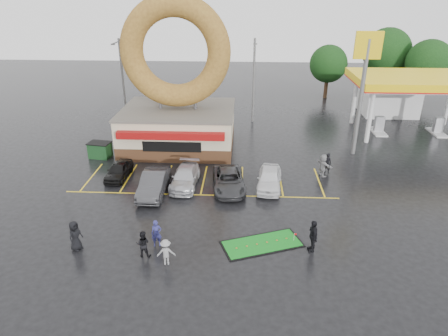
{
  "coord_description": "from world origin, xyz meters",
  "views": [
    {
      "loc": [
        3.05,
        -22.1,
        13.85
      ],
      "look_at": [
        1.72,
        3.4,
        2.2
      ],
      "focal_mm": 32.0,
      "sensor_mm": 36.0,
      "label": 1
    }
  ],
  "objects_px": {
    "streetlight_left": "(123,80)",
    "car_black": "(119,170)",
    "shell_sign": "(365,72)",
    "dumpster": "(100,150)",
    "car_dgrey": "(154,183)",
    "car_grey": "(229,180)",
    "person_blue": "(157,233)",
    "streetlight_mid": "(254,79)",
    "putting_green": "(262,244)",
    "gas_station": "(404,91)",
    "streetlight_right": "(365,78)",
    "donut_shop": "(177,100)",
    "person_cameraman": "(313,236)",
    "car_silver": "(185,177)",
    "car_white": "(269,178)"
  },
  "relations": [
    {
      "from": "car_black",
      "to": "car_dgrey",
      "type": "relative_size",
      "value": 0.76
    },
    {
      "from": "car_dgrey",
      "to": "car_white",
      "type": "xyz_separation_m",
      "value": [
        8.45,
        1.36,
        -0.05
      ]
    },
    {
      "from": "donut_shop",
      "to": "streetlight_left",
      "type": "distance_m",
      "value": 9.87
    },
    {
      "from": "person_cameraman",
      "to": "putting_green",
      "type": "distance_m",
      "value": 3.01
    },
    {
      "from": "donut_shop",
      "to": "person_cameraman",
      "type": "bearing_deg",
      "value": -57.56
    },
    {
      "from": "car_silver",
      "to": "car_white",
      "type": "xyz_separation_m",
      "value": [
        6.36,
        -0.02,
        0.08
      ]
    },
    {
      "from": "donut_shop",
      "to": "car_grey",
      "type": "relative_size",
      "value": 2.73
    },
    {
      "from": "shell_sign",
      "to": "car_dgrey",
      "type": "height_order",
      "value": "shell_sign"
    },
    {
      "from": "car_dgrey",
      "to": "car_grey",
      "type": "bearing_deg",
      "value": 10.9
    },
    {
      "from": "person_cameraman",
      "to": "dumpster",
      "type": "xyz_separation_m",
      "value": [
        -16.69,
        12.88,
        -0.33
      ]
    },
    {
      "from": "shell_sign",
      "to": "person_blue",
      "type": "bearing_deg",
      "value": -134.9
    },
    {
      "from": "streetlight_right",
      "to": "car_black",
      "type": "xyz_separation_m",
      "value": [
        -22.75,
        -15.96,
        -4.16
      ]
    },
    {
      "from": "car_dgrey",
      "to": "person_blue",
      "type": "relative_size",
      "value": 2.9
    },
    {
      "from": "streetlight_mid",
      "to": "person_blue",
      "type": "distance_m",
      "value": 24.87
    },
    {
      "from": "dumpster",
      "to": "shell_sign",
      "type": "bearing_deg",
      "value": 14.74
    },
    {
      "from": "gas_station",
      "to": "car_dgrey",
      "type": "bearing_deg",
      "value": -143.36
    },
    {
      "from": "car_grey",
      "to": "donut_shop",
      "type": "bearing_deg",
      "value": 114.45
    },
    {
      "from": "person_cameraman",
      "to": "putting_green",
      "type": "bearing_deg",
      "value": -106.17
    },
    {
      "from": "gas_station",
      "to": "person_cameraman",
      "type": "distance_m",
      "value": 27.25
    },
    {
      "from": "car_dgrey",
      "to": "car_grey",
      "type": "xyz_separation_m",
      "value": [
        5.41,
        0.99,
        -0.11
      ]
    },
    {
      "from": "streetlight_left",
      "to": "car_black",
      "type": "distance_m",
      "value": 14.92
    },
    {
      "from": "streetlight_right",
      "to": "streetlight_mid",
      "type": "bearing_deg",
      "value": -175.24
    },
    {
      "from": "car_grey",
      "to": "car_black",
      "type": "bearing_deg",
      "value": 164.44
    },
    {
      "from": "gas_station",
      "to": "putting_green",
      "type": "distance_m",
      "value": 28.48
    },
    {
      "from": "donut_shop",
      "to": "streetlight_right",
      "type": "distance_m",
      "value": 21.0
    },
    {
      "from": "gas_station",
      "to": "car_silver",
      "type": "xyz_separation_m",
      "value": [
        -21.32,
        -16.03,
        -3.03
      ]
    },
    {
      "from": "gas_station",
      "to": "streetlight_left",
      "type": "distance_m",
      "value": 30.04
    },
    {
      "from": "gas_station",
      "to": "car_black",
      "type": "bearing_deg",
      "value": -150.75
    },
    {
      "from": "car_silver",
      "to": "car_white",
      "type": "distance_m",
      "value": 6.36
    },
    {
      "from": "streetlight_left",
      "to": "car_silver",
      "type": "bearing_deg",
      "value": -59.95
    },
    {
      "from": "streetlight_mid",
      "to": "dumpster",
      "type": "relative_size",
      "value": 5.0
    },
    {
      "from": "streetlight_right",
      "to": "dumpster",
      "type": "distance_m",
      "value": 28.55
    },
    {
      "from": "gas_station",
      "to": "shell_sign",
      "type": "distance_m",
      "value": 11.93
    },
    {
      "from": "streetlight_left",
      "to": "car_silver",
      "type": "distance_m",
      "value": 17.82
    },
    {
      "from": "car_white",
      "to": "person_cameraman",
      "type": "distance_m",
      "value": 8.06
    },
    {
      "from": "streetlight_left",
      "to": "car_dgrey",
      "type": "height_order",
      "value": "streetlight_left"
    },
    {
      "from": "car_grey",
      "to": "dumpster",
      "type": "height_order",
      "value": "car_grey"
    },
    {
      "from": "gas_station",
      "to": "person_blue",
      "type": "distance_m",
      "value": 32.49
    },
    {
      "from": "putting_green",
      "to": "car_silver",
      "type": "bearing_deg",
      "value": 126.95
    },
    {
      "from": "streetlight_right",
      "to": "person_cameraman",
      "type": "bearing_deg",
      "value": -109.74
    },
    {
      "from": "streetlight_mid",
      "to": "putting_green",
      "type": "distance_m",
      "value": 23.91
    },
    {
      "from": "donut_shop",
      "to": "streetlight_mid",
      "type": "relative_size",
      "value": 1.5
    },
    {
      "from": "car_black",
      "to": "car_dgrey",
      "type": "bearing_deg",
      "value": -32.6
    },
    {
      "from": "shell_sign",
      "to": "putting_green",
      "type": "height_order",
      "value": "shell_sign"
    },
    {
      "from": "gas_station",
      "to": "streetlight_mid",
      "type": "xyz_separation_m",
      "value": [
        -16.0,
        -0.02,
        1.08
      ]
    },
    {
      "from": "car_grey",
      "to": "person_cameraman",
      "type": "bearing_deg",
      "value": -61.75
    },
    {
      "from": "streetlight_left",
      "to": "car_black",
      "type": "bearing_deg",
      "value": -76.88
    },
    {
      "from": "gas_station",
      "to": "streetlight_mid",
      "type": "distance_m",
      "value": 16.04
    },
    {
      "from": "shell_sign",
      "to": "dumpster",
      "type": "bearing_deg",
      "value": -174.88
    },
    {
      "from": "gas_station",
      "to": "streetlight_mid",
      "type": "height_order",
      "value": "streetlight_mid"
    }
  ]
}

